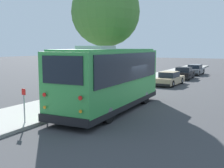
# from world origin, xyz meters

# --- Properties ---
(ground_plane) EXTENTS (160.00, 160.00, 0.00)m
(ground_plane) POSITION_xyz_m (0.00, 0.00, 0.00)
(ground_plane) COLOR #3D3D3F
(sidewalk_slab) EXTENTS (80.00, 3.70, 0.15)m
(sidewalk_slab) POSITION_xyz_m (0.00, 3.81, 0.07)
(sidewalk_slab) COLOR #A3A099
(sidewalk_slab) RESTS_ON ground
(curb_strip) EXTENTS (80.00, 0.14, 0.15)m
(curb_strip) POSITION_xyz_m (0.00, 1.90, 0.07)
(curb_strip) COLOR gray
(curb_strip) RESTS_ON ground
(shuttle_bus) EXTENTS (9.12, 3.06, 3.59)m
(shuttle_bus) POSITION_xyz_m (-1.27, 0.47, 1.93)
(shuttle_bus) COLOR green
(shuttle_bus) RESTS_ON ground
(parked_sedan_tan) EXTENTS (4.51, 1.83, 1.28)m
(parked_sedan_tan) POSITION_xyz_m (10.77, 0.63, 0.59)
(parked_sedan_tan) COLOR tan
(parked_sedan_tan) RESTS_ON ground
(parked_sedan_black) EXTENTS (4.30, 1.98, 1.32)m
(parked_sedan_black) POSITION_xyz_m (16.75, 0.76, 0.61)
(parked_sedan_black) COLOR black
(parked_sedan_black) RESTS_ON ground
(parked_sedan_gray) EXTENTS (4.47, 1.78, 1.32)m
(parked_sedan_gray) POSITION_xyz_m (22.35, 0.67, 0.61)
(parked_sedan_gray) COLOR slate
(parked_sedan_gray) RESTS_ON ground
(street_tree) EXTENTS (4.91, 4.91, 9.07)m
(street_tree) POSITION_xyz_m (3.09, 3.12, 6.36)
(street_tree) COLOR brown
(street_tree) RESTS_ON sidewalk_slab
(sign_post_near) EXTENTS (0.06, 0.22, 1.54)m
(sign_post_near) POSITION_xyz_m (-5.83, 2.39, 0.94)
(sign_post_near) COLOR gray
(sign_post_near) RESTS_ON sidewalk_slab
(sign_post_far) EXTENTS (0.06, 0.06, 1.00)m
(sign_post_far) POSITION_xyz_m (-4.29, 2.39, 0.65)
(sign_post_far) COLOR gray
(sign_post_far) RESTS_ON sidewalk_slab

